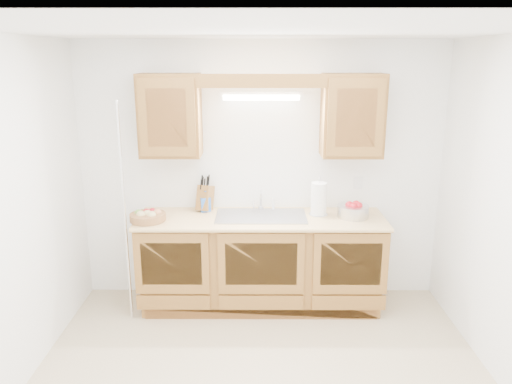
{
  "coord_description": "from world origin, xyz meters",
  "views": [
    {
      "loc": [
        -0.03,
        -3.23,
        2.35
      ],
      "look_at": [
        -0.05,
        0.85,
        1.23
      ],
      "focal_mm": 35.0,
      "sensor_mm": 36.0,
      "label": 1
    }
  ],
  "objects_px": {
    "apple_bowl": "(353,210)",
    "paper_towel": "(319,199)",
    "knife_block": "(205,197)",
    "fruit_basket": "(148,216)"
  },
  "relations": [
    {
      "from": "fruit_basket",
      "to": "apple_bowl",
      "type": "xyz_separation_m",
      "value": [
        1.88,
        0.12,
        0.02
      ]
    },
    {
      "from": "knife_block",
      "to": "apple_bowl",
      "type": "distance_m",
      "value": 1.41
    },
    {
      "from": "apple_bowl",
      "to": "paper_towel",
      "type": "bearing_deg",
      "value": 170.06
    },
    {
      "from": "knife_block",
      "to": "apple_bowl",
      "type": "relative_size",
      "value": 0.95
    },
    {
      "from": "fruit_basket",
      "to": "apple_bowl",
      "type": "distance_m",
      "value": 1.89
    },
    {
      "from": "paper_towel",
      "to": "knife_block",
      "type": "bearing_deg",
      "value": 171.63
    },
    {
      "from": "paper_towel",
      "to": "apple_bowl",
      "type": "distance_m",
      "value": 0.33
    },
    {
      "from": "fruit_basket",
      "to": "knife_block",
      "type": "bearing_deg",
      "value": 34.0
    },
    {
      "from": "paper_towel",
      "to": "apple_bowl",
      "type": "bearing_deg",
      "value": -9.94
    },
    {
      "from": "apple_bowl",
      "to": "fruit_basket",
      "type": "bearing_deg",
      "value": -176.46
    }
  ]
}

